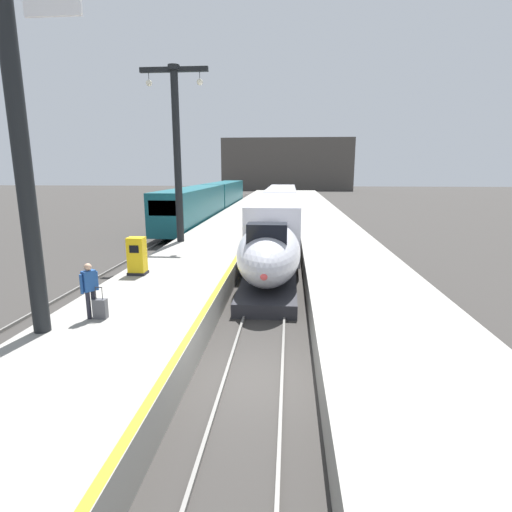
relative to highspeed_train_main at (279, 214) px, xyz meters
name	(u,v)px	position (x,y,z in m)	size (l,w,h in m)	color
ground_plane	(253,380)	(0.00, -22.90, -1.92)	(260.00, 260.00, 0.00)	#33302D
platform_left	(233,227)	(-4.05, 1.85, -1.40)	(4.80, 110.00, 1.05)	gray
platform_right	(326,228)	(4.05, 1.85, -1.40)	(4.80, 110.00, 1.05)	gray
platform_left_safety_stripe	(259,221)	(-1.77, 1.85, -0.87)	(0.20, 107.80, 0.01)	yellow
rail_main_left	(272,228)	(-0.75, 4.60, -1.86)	(0.08, 110.00, 0.12)	slate
rail_main_right	(288,229)	(0.75, 4.60, -1.86)	(0.08, 110.00, 0.12)	slate
rail_secondary_left	(187,227)	(-8.85, 4.60, -1.86)	(0.08, 110.00, 0.12)	slate
rail_secondary_right	(203,228)	(-7.35, 4.60, -1.86)	(0.08, 110.00, 0.12)	slate
highspeed_train_main	(279,214)	(0.00, 0.00, 0.00)	(2.92, 38.52, 3.60)	silver
regional_train_adjacent	(212,199)	(-8.10, 13.58, 0.21)	(2.85, 36.60, 3.80)	#145660
station_column_near	(17,101)	(-5.85, -22.62, 5.15)	(4.00, 0.68, 9.92)	black
station_column_mid	(177,140)	(-5.90, -8.34, 5.23)	(4.00, 0.68, 10.27)	black
passenger_near_edge	(90,286)	(-5.01, -21.54, 0.12)	(0.39, 0.49, 1.69)	#23232D
rolling_suitcase	(100,309)	(-4.74, -21.55, -0.57)	(0.40, 0.22, 0.98)	#4C4C51
ticket_machine_yellow	(137,257)	(-5.55, -16.42, -0.13)	(0.76, 0.62, 1.60)	yellow
terminus_back_wall	(287,164)	(0.00, 79.10, 5.08)	(36.00, 2.00, 14.00)	#4C4742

